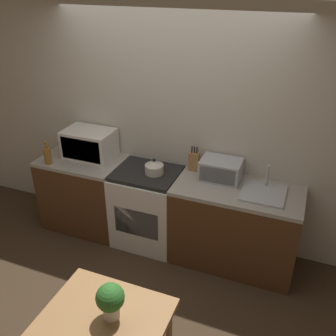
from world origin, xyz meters
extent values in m
plane|color=#3D2D1E|center=(0.00, 0.00, 0.00)|extent=(16.00, 16.00, 0.00)
cube|color=beige|center=(0.00, 1.01, 1.30)|extent=(10.00, 0.06, 2.60)
cube|color=#4C2D19|center=(-0.99, 0.67, 0.43)|extent=(0.94, 0.62, 0.86)
cube|color=#9E998E|center=(-0.99, 0.67, 0.88)|extent=(0.94, 0.62, 0.04)
cube|color=#4C2D19|center=(0.82, 0.67, 0.43)|extent=(1.27, 0.62, 0.86)
cube|color=#9E998E|center=(0.82, 0.67, 0.88)|extent=(1.27, 0.62, 0.04)
cube|color=silver|center=(-0.16, 0.67, 0.43)|extent=(0.70, 0.62, 0.86)
cube|color=black|center=(-0.16, 0.67, 0.88)|extent=(0.68, 0.57, 0.04)
cube|color=black|center=(-0.16, 0.37, 0.43)|extent=(0.51, 0.02, 0.32)
cylinder|color=beige|center=(-0.08, 0.67, 0.95)|extent=(0.20, 0.20, 0.10)
cone|color=beige|center=(-0.08, 0.67, 1.02)|extent=(0.19, 0.19, 0.05)
sphere|color=black|center=(-0.08, 0.67, 1.06)|extent=(0.04, 0.04, 0.04)
cube|color=silver|center=(-0.92, 0.77, 1.06)|extent=(0.56, 0.38, 0.32)
cube|color=black|center=(-0.92, 0.59, 1.06)|extent=(0.49, 0.01, 0.26)
cylinder|color=olive|center=(-1.26, 0.45, 0.99)|extent=(0.08, 0.08, 0.19)
cylinder|color=olive|center=(-1.26, 0.45, 1.12)|extent=(0.03, 0.03, 0.07)
cube|color=#9E7042|center=(0.29, 0.89, 1.00)|extent=(0.11, 0.06, 0.21)
cylinder|color=black|center=(0.26, 0.89, 1.14)|extent=(0.01, 0.01, 0.07)
cylinder|color=black|center=(0.29, 0.89, 1.14)|extent=(0.01, 0.01, 0.07)
cylinder|color=black|center=(0.32, 0.89, 1.14)|extent=(0.01, 0.01, 0.07)
cube|color=#ADAFB5|center=(0.60, 0.82, 1.01)|extent=(0.41, 0.29, 0.21)
cube|color=black|center=(0.60, 0.68, 1.01)|extent=(0.36, 0.01, 0.17)
cube|color=#ADAFB5|center=(1.07, 0.67, 0.91)|extent=(0.42, 0.41, 0.02)
cylinder|color=#ADAFB5|center=(1.07, 0.82, 1.03)|extent=(0.03, 0.03, 0.22)
cube|color=#9E7042|center=(0.28, -1.05, 0.70)|extent=(0.85, 0.73, 0.04)
cylinder|color=#9E7042|center=(-0.09, -0.74, 0.34)|extent=(0.05, 0.05, 0.68)
cylinder|color=beige|center=(0.33, -1.00, 0.77)|extent=(0.11, 0.11, 0.10)
sphere|color=#2D6B28|center=(0.33, -1.00, 0.90)|extent=(0.20, 0.20, 0.20)
camera|label=1|loc=(1.34, -2.51, 2.82)|focal=40.00mm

